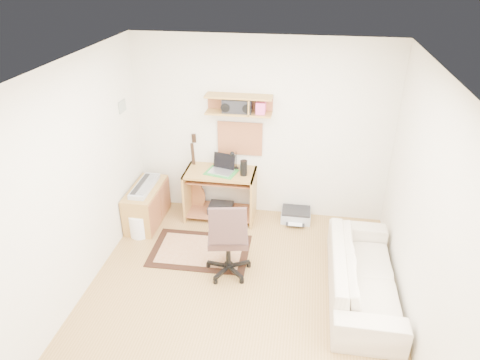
% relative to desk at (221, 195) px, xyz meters
% --- Properties ---
extents(floor, '(3.60, 4.00, 0.01)m').
position_rel_desk_xyz_m(floor, '(0.55, -1.73, -0.38)').
color(floor, '#A37B44').
rests_on(floor, ground).
extents(ceiling, '(3.60, 4.00, 0.01)m').
position_rel_desk_xyz_m(ceiling, '(0.55, -1.73, 2.23)').
color(ceiling, white).
rests_on(ceiling, ground).
extents(back_wall, '(3.60, 0.01, 2.60)m').
position_rel_desk_xyz_m(back_wall, '(0.55, 0.28, 0.93)').
color(back_wall, silver).
rests_on(back_wall, ground).
extents(left_wall, '(0.01, 4.00, 2.60)m').
position_rel_desk_xyz_m(left_wall, '(-1.26, -1.73, 0.93)').
color(left_wall, silver).
rests_on(left_wall, ground).
extents(right_wall, '(0.01, 4.00, 2.60)m').
position_rel_desk_xyz_m(right_wall, '(2.35, -1.73, 0.93)').
color(right_wall, silver).
rests_on(right_wall, ground).
extents(wall_shelf, '(0.90, 0.25, 0.26)m').
position_rel_desk_xyz_m(wall_shelf, '(0.25, 0.15, 1.32)').
color(wall_shelf, '#B3843F').
rests_on(wall_shelf, back_wall).
extents(cork_board, '(0.64, 0.03, 0.49)m').
position_rel_desk_xyz_m(cork_board, '(0.25, 0.25, 0.79)').
color(cork_board, tan).
rests_on(cork_board, back_wall).
extents(wall_photo, '(0.02, 0.20, 0.15)m').
position_rel_desk_xyz_m(wall_photo, '(-1.24, -0.23, 1.34)').
color(wall_photo, '#4C8CBF').
rests_on(wall_photo, left_wall).
extents(desk, '(1.00, 0.55, 0.75)m').
position_rel_desk_xyz_m(desk, '(0.00, 0.00, 0.00)').
color(desk, '#B3843F').
rests_on(desk, floor).
extents(laptop, '(0.39, 0.39, 0.25)m').
position_rel_desk_xyz_m(laptop, '(0.02, -0.02, 0.50)').
color(laptop, silver).
rests_on(laptop, desk).
extents(speaker, '(0.10, 0.10, 0.22)m').
position_rel_desk_xyz_m(speaker, '(0.35, -0.05, 0.48)').
color(speaker, black).
rests_on(speaker, desk).
extents(desk_lamp, '(0.09, 0.09, 0.28)m').
position_rel_desk_xyz_m(desk_lamp, '(0.21, 0.14, 0.51)').
color(desk_lamp, black).
rests_on(desk_lamp, desk).
extents(pencil_cup, '(0.06, 0.06, 0.09)m').
position_rel_desk_xyz_m(pencil_cup, '(0.31, 0.10, 0.42)').
color(pencil_cup, '#2E4F8C').
rests_on(pencil_cup, desk).
extents(boombox, '(0.39, 0.18, 0.20)m').
position_rel_desk_xyz_m(boombox, '(0.23, 0.15, 1.30)').
color(boombox, black).
rests_on(boombox, wall_shelf).
extents(rug, '(1.30, 0.88, 0.02)m').
position_rel_desk_xyz_m(rug, '(-0.10, -0.88, -0.37)').
color(rug, '#CFBA8B').
rests_on(rug, floor).
extents(task_chair, '(0.62, 0.62, 1.05)m').
position_rel_desk_xyz_m(task_chair, '(0.34, -1.23, 0.15)').
color(task_chair, '#392621').
rests_on(task_chair, floor).
extents(cabinet, '(0.40, 0.90, 0.55)m').
position_rel_desk_xyz_m(cabinet, '(-1.03, -0.29, -0.10)').
color(cabinet, '#B3843F').
rests_on(cabinet, floor).
extents(music_keyboard, '(0.22, 0.71, 0.06)m').
position_rel_desk_xyz_m(music_keyboard, '(-1.03, -0.29, 0.21)').
color(music_keyboard, '#B2B5BA').
rests_on(music_keyboard, cabinet).
extents(guitar, '(0.34, 0.22, 1.21)m').
position_rel_desk_xyz_m(guitar, '(-0.43, 0.13, 0.23)').
color(guitar, '#A05C31').
rests_on(guitar, floor).
extents(waste_basket, '(0.30, 0.30, 0.33)m').
position_rel_desk_xyz_m(waste_basket, '(-1.02, -0.65, -0.21)').
color(waste_basket, white).
rests_on(waste_basket, floor).
extents(printer, '(0.43, 0.33, 0.16)m').
position_rel_desk_xyz_m(printer, '(1.11, 0.08, -0.29)').
color(printer, '#A5A8AA').
rests_on(printer, floor).
extents(sofa, '(0.55, 1.88, 0.74)m').
position_rel_desk_xyz_m(sofa, '(1.93, -1.36, -0.01)').
color(sofa, beige).
rests_on(sofa, floor).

